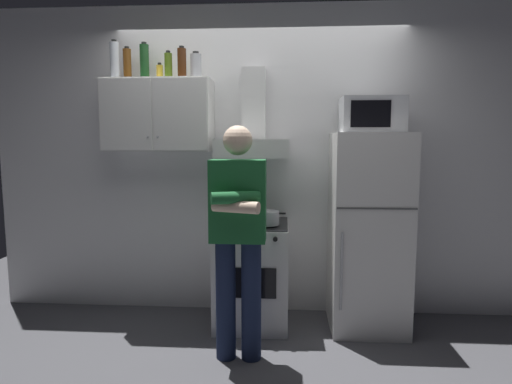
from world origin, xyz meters
TOP-DOWN VIEW (x-y plane):
  - ground_plane at (0.00, 0.00)m, footprint 7.00×7.00m
  - back_wall_tiled at (0.00, 0.60)m, footprint 4.80×0.10m
  - upper_cabinet at (-0.85, 0.37)m, footprint 0.90×0.37m
  - stove_oven at (-0.05, 0.25)m, footprint 0.60×0.62m
  - range_hood at (-0.05, 0.38)m, footprint 0.60×0.44m
  - refrigerator at (0.90, 0.25)m, footprint 0.60×0.62m
  - microwave at (0.90, 0.27)m, footprint 0.48×0.37m
  - person_standing at (-0.10, -0.36)m, footprint 0.38×0.33m
  - cooking_pot at (0.08, 0.13)m, footprint 0.29×0.19m
  - bottle_wine_green at (-0.97, 0.42)m, footprint 0.08×0.08m
  - bottle_olive_oil at (-0.75, 0.35)m, footprint 0.06×0.06m
  - bottle_beer_brown at (-1.12, 0.40)m, footprint 0.07×0.07m
  - bottle_vodka_clear at (-1.21, 0.36)m, footprint 0.08×0.08m
  - bottle_rum_dark at (-0.64, 0.34)m, footprint 0.07×0.07m
  - bottle_canister_steel at (-0.53, 0.39)m, footprint 0.09×0.09m
  - bottle_spice_jar at (-0.83, 0.37)m, footprint 0.05×0.05m

SIDE VIEW (x-z plane):
  - ground_plane at x=0.00m, z-range 0.00..0.00m
  - stove_oven at x=-0.05m, z-range 0.00..0.87m
  - refrigerator at x=0.90m, z-range 0.00..1.60m
  - person_standing at x=-0.10m, z-range 0.08..1.72m
  - cooking_pot at x=0.08m, z-range 0.87..0.98m
  - back_wall_tiled at x=0.00m, z-range 0.00..2.70m
  - range_hood at x=-0.05m, z-range 1.22..1.97m
  - microwave at x=0.90m, z-range 1.60..1.88m
  - upper_cabinet at x=-0.85m, z-range 1.45..2.05m
  - bottle_spice_jar at x=-0.83m, z-range 2.04..2.18m
  - bottle_canister_steel at x=-0.53m, z-range 2.04..2.27m
  - bottle_olive_oil at x=-0.75m, z-range 2.04..2.27m
  - bottle_rum_dark at x=-0.64m, z-range 2.04..2.30m
  - bottle_beer_brown at x=-1.12m, z-range 2.04..2.32m
  - bottle_wine_green at x=-0.97m, z-range 2.04..2.36m
  - bottle_vodka_clear at x=-1.21m, z-range 2.04..2.37m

